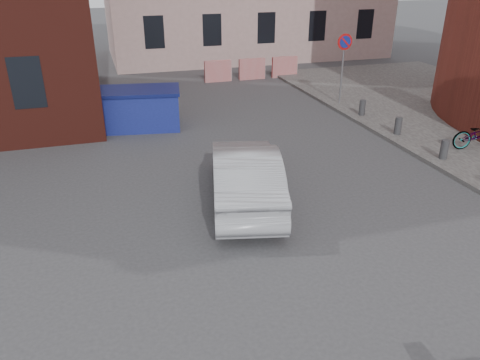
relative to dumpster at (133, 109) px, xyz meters
name	(u,v)px	position (x,y,z in m)	size (l,w,h in m)	color
ground	(294,266)	(2.01, -9.14, -0.67)	(120.00, 120.00, 0.00)	#38383A
no_parking_sign	(344,54)	(8.01, 0.35, 1.34)	(0.60, 0.09, 2.65)	gray
bollards	(444,149)	(8.01, -5.74, -0.28)	(0.22, 9.02, 0.55)	#3A3A3D
barriers	(252,69)	(6.21, 5.86, -0.17)	(4.70, 0.18, 1.00)	red
dumpster	(133,109)	(0.00, 0.00, 0.00)	(3.39, 2.12, 1.33)	navy
silver_car	(245,175)	(1.95, -6.37, 0.03)	(1.48, 4.24, 1.40)	#A9AAB0
bicycle	(480,134)	(9.54, -5.37, -0.11)	(0.58, 1.66, 0.87)	black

